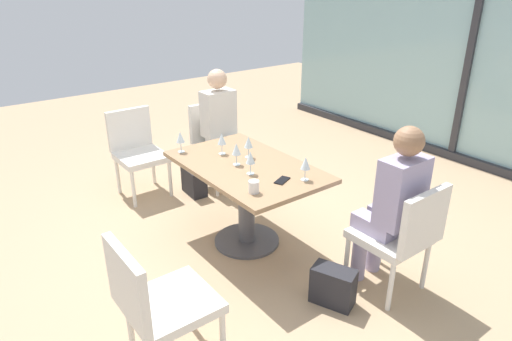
{
  "coord_description": "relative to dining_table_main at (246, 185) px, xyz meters",
  "views": [
    {
      "loc": [
        2.75,
        -1.98,
        2.17
      ],
      "look_at": [
        0.0,
        0.1,
        0.65
      ],
      "focal_mm": 31.97,
      "sensor_mm": 36.0,
      "label": 1
    }
  ],
  "objects": [
    {
      "name": "window_wall_backdrop",
      "position": [
        0.0,
        3.2,
        0.67
      ],
      "size": [
        5.65,
        0.1,
        2.7
      ],
      "color": "#8EB7BC",
      "rests_on": "ground_plane"
    },
    {
      "name": "wine_glass_5",
      "position": [
        -0.56,
        -0.28,
        0.32
      ],
      "size": [
        0.07,
        0.07,
        0.18
      ],
      "color": "silver",
      "rests_on": "dining_table_main"
    },
    {
      "name": "person_far_right",
      "position": [
        1.08,
        0.47,
        0.16
      ],
      "size": [
        0.39,
        0.34,
        1.26
      ],
      "color": "#9E93B7",
      "rests_on": "ground_plane"
    },
    {
      "name": "cell_phone_on_table",
      "position": [
        0.41,
        0.03,
        0.19
      ],
      "size": [
        0.12,
        0.16,
        0.01
      ],
      "primitive_type": "cube",
      "rotation": [
        0.0,
        0.0,
        0.41
      ],
      "color": "black",
      "rests_on": "dining_table_main"
    },
    {
      "name": "coffee_cup",
      "position": [
        0.44,
        -0.25,
        0.23
      ],
      "size": [
        0.08,
        0.08,
        0.09
      ],
      "primitive_type": "cylinder",
      "color": "white",
      "rests_on": "dining_table_main"
    },
    {
      "name": "handbag_1",
      "position": [
        1.01,
        0.02,
        -0.4
      ],
      "size": [
        0.34,
        0.26,
        0.28
      ],
      "primitive_type": "cube",
      "rotation": [
        0.0,
        0.0,
        0.39
      ],
      "color": "#232328",
      "rests_on": "ground_plane"
    },
    {
      "name": "handbag_0",
      "position": [
        -1.09,
        0.11,
        -0.4
      ],
      "size": [
        0.31,
        0.18,
        0.28
      ],
      "primitive_type": "cube",
      "rotation": [
        0.0,
        0.0,
        -0.06
      ],
      "color": "#232328",
      "rests_on": "ground_plane"
    },
    {
      "name": "dining_table_main",
      "position": [
        0.0,
        0.0,
        0.0
      ],
      "size": [
        1.33,
        0.82,
        0.73
      ],
      "color": "#997551",
      "rests_on": "ground_plane"
    },
    {
      "name": "wine_glass_1",
      "position": [
        0.5,
        0.18,
        0.32
      ],
      "size": [
        0.07,
        0.07,
        0.18
      ],
      "color": "silver",
      "rests_on": "dining_table_main"
    },
    {
      "name": "wine_glass_4",
      "position": [
        0.17,
        -0.08,
        0.32
      ],
      "size": [
        0.07,
        0.07,
        0.18
      ],
      "color": "silver",
      "rests_on": "dining_table_main"
    },
    {
      "name": "person_far_left",
      "position": [
        -1.08,
        0.47,
        0.16
      ],
      "size": [
        0.39,
        0.34,
        1.26
      ],
      "color": "silver",
      "rests_on": "ground_plane"
    },
    {
      "name": "ground_plane",
      "position": [
        0.0,
        0.0,
        -0.54
      ],
      "size": [
        12.0,
        12.0,
        0.0
      ],
      "primitive_type": "plane",
      "color": "tan"
    },
    {
      "name": "wine_glass_2",
      "position": [
        -0.11,
        0.11,
        0.32
      ],
      "size": [
        0.07,
        0.07,
        0.18
      ],
      "color": "silver",
      "rests_on": "dining_table_main"
    },
    {
      "name": "wine_glass_3",
      "position": [
        -0.31,
        -0.03,
        0.32
      ],
      "size": [
        0.07,
        0.07,
        0.18
      ],
      "color": "silver",
      "rests_on": "dining_table_main"
    },
    {
      "name": "chair_side_end",
      "position": [
        -1.48,
        -0.31,
        -0.05
      ],
      "size": [
        0.5,
        0.46,
        0.87
      ],
      "color": "silver",
      "rests_on": "ground_plane"
    },
    {
      "name": "chair_front_right",
      "position": [
        0.8,
        -1.2,
        -0.05
      ],
      "size": [
        0.46,
        0.5,
        0.87
      ],
      "color": "silver",
      "rests_on": "ground_plane"
    },
    {
      "name": "chair_far_left",
      "position": [
        -1.19,
        0.47,
        -0.05
      ],
      "size": [
        0.5,
        0.46,
        0.87
      ],
      "color": "silver",
      "rests_on": "ground_plane"
    },
    {
      "name": "wine_glass_0",
      "position": [
        -0.04,
        -0.06,
        0.32
      ],
      "size": [
        0.07,
        0.07,
        0.18
      ],
      "color": "silver",
      "rests_on": "dining_table_main"
    },
    {
      "name": "chair_far_right",
      "position": [
        1.19,
        0.47,
        -0.05
      ],
      "size": [
        0.5,
        0.46,
        0.87
      ],
      "color": "silver",
      "rests_on": "ground_plane"
    }
  ]
}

